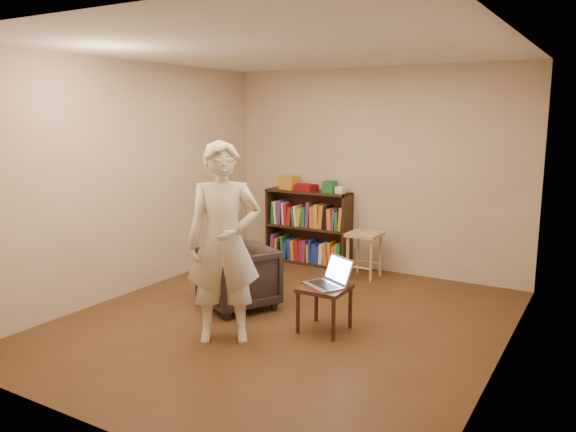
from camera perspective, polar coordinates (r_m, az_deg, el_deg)
The scene contains 15 objects.
floor at distance 5.64m, azimuth -0.43°, elevation -10.67°, with size 4.50×4.50×0.00m, color #482D17.
ceiling at distance 5.30m, azimuth -0.47°, elevation 16.62°, with size 4.50×4.50×0.00m, color silver.
wall_back at distance 7.32m, azimuth 8.72°, elevation 4.56°, with size 4.00×4.00×0.00m, color beige.
wall_left at distance 6.56m, azimuth -15.60°, elevation 3.65°, with size 4.50×4.50×0.00m, color beige.
wall_right at distance 4.62m, azimuth 21.31°, elevation 0.66°, with size 4.50×4.50×0.00m, color beige.
bookshelf at distance 7.67m, azimuth 2.10°, elevation -1.57°, with size 1.20×0.30×1.00m.
box_yellow at distance 7.73m, azimuth 0.09°, elevation 3.45°, with size 0.23×0.17×0.19m, color orange.
red_cloth at distance 7.55m, azimuth 1.88°, elevation 2.90°, with size 0.27×0.20×0.09m, color maroon.
box_green at distance 7.41m, azimuth 4.26°, elevation 2.98°, with size 0.15×0.15×0.15m, color #1D6D34.
box_white at distance 7.36m, azimuth 5.33°, elevation 2.65°, with size 0.11×0.11×0.09m, color white.
stool at distance 7.05m, azimuth 7.79°, elevation -2.56°, with size 0.39×0.39×0.57m.
armchair at distance 5.96m, azimuth -5.15°, elevation -6.23°, with size 0.70×0.72×0.65m, color #2D231E.
side_table at distance 5.31m, azimuth 3.73°, elevation -7.90°, with size 0.42×0.42×0.43m.
laptop at distance 5.30m, azimuth 4.19°, elevation -6.44°, with size 0.49×0.49×0.26m.
person at distance 4.99m, azimuth -6.54°, elevation -2.74°, with size 0.65×0.43×1.80m, color beige.
Camera 1 is at (2.72, -4.51, 2.02)m, focal length 35.00 mm.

